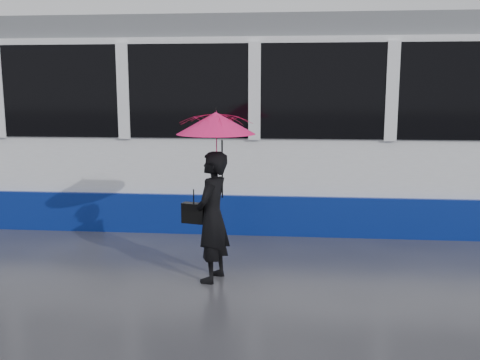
# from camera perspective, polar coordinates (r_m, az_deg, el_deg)

# --- Properties ---
(ground) EXTENTS (90.00, 90.00, 0.00)m
(ground) POSITION_cam_1_polar(r_m,az_deg,el_deg) (7.11, 3.03, -8.64)
(ground) COLOR #2A2A2F
(ground) RESTS_ON ground
(rails) EXTENTS (34.00, 1.51, 0.02)m
(rails) POSITION_cam_1_polar(r_m,az_deg,el_deg) (9.52, 3.66, -3.87)
(rails) COLOR #3F3D38
(rails) RESTS_ON ground
(tram) EXTENTS (26.00, 2.56, 3.35)m
(tram) POSITION_cam_1_polar(r_m,az_deg,el_deg) (9.47, 17.41, 5.62)
(tram) COLOR white
(tram) RESTS_ON ground
(woman) EXTENTS (0.49, 0.63, 1.53)m
(woman) POSITION_cam_1_polar(r_m,az_deg,el_deg) (6.23, -2.98, -3.95)
(woman) COLOR black
(woman) RESTS_ON ground
(umbrella) EXTENTS (1.09, 1.09, 1.03)m
(umbrella) POSITION_cam_1_polar(r_m,az_deg,el_deg) (6.08, -2.58, 4.44)
(umbrella) COLOR #ED1365
(umbrella) RESTS_ON ground
(handbag) EXTENTS (0.29, 0.18, 0.42)m
(handbag) POSITION_cam_1_polar(r_m,az_deg,el_deg) (6.28, -4.94, -3.52)
(handbag) COLOR black
(handbag) RESTS_ON ground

